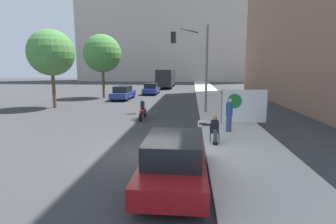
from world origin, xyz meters
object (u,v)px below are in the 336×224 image
at_px(seated_protester, 214,128).
at_px(parked_car_curbside, 174,160).
at_px(car_on_road_nearest, 123,93).
at_px(traffic_light_pole, 194,55).
at_px(jogger_on_sidewalk, 229,115).
at_px(street_tree_near_curb, 51,53).
at_px(car_on_road_midblock, 151,89).
at_px(street_tree_midblock, 102,54).
at_px(city_bus_on_road, 166,77).
at_px(protest_banner, 244,106).
at_px(motorcycle_on_road, 143,111).

relative_size(seated_protester, parked_car_curbside, 0.27).
bearing_deg(car_on_road_nearest, traffic_light_pole, -46.24).
bearing_deg(jogger_on_sidewalk, street_tree_near_curb, -4.70).
bearing_deg(car_on_road_midblock, street_tree_near_curb, -117.59).
bearing_deg(parked_car_curbside, car_on_road_midblock, 100.12).
distance_m(street_tree_near_curb, street_tree_midblock, 8.23).
relative_size(jogger_on_sidewalk, car_on_road_midblock, 0.40).
xyz_separation_m(car_on_road_midblock, street_tree_near_curb, (-6.48, -12.39, 3.89)).
height_order(jogger_on_sidewalk, parked_car_curbside, jogger_on_sidewalk).
bearing_deg(seated_protester, city_bus_on_road, 115.36).
bearing_deg(parked_car_curbside, seated_protester, 69.70).
height_order(car_on_road_nearest, car_on_road_midblock, car_on_road_nearest).
bearing_deg(traffic_light_pole, street_tree_midblock, 137.29).
bearing_deg(jogger_on_sidewalk, seated_protester, 91.97).
xyz_separation_m(protest_banner, city_bus_on_road, (-7.48, 30.65, 0.61)).
height_order(jogger_on_sidewalk, street_tree_near_curb, street_tree_near_curb).
xyz_separation_m(traffic_light_pole, parked_car_curbside, (-0.66, -12.68, -3.61)).
distance_m(seated_protester, jogger_on_sidewalk, 2.30).
relative_size(motorcycle_on_road, street_tree_midblock, 0.31).
relative_size(car_on_road_midblock, city_bus_on_road, 0.40).
xyz_separation_m(parked_car_curbside, car_on_road_nearest, (-6.92, 20.59, 0.01)).
bearing_deg(street_tree_midblock, traffic_light_pole, -42.71).
distance_m(car_on_road_midblock, street_tree_midblock, 7.79).
relative_size(traffic_light_pole, car_on_road_midblock, 1.49).
height_order(car_on_road_nearest, city_bus_on_road, city_bus_on_road).
bearing_deg(street_tree_near_curb, protest_banner, -22.07).
bearing_deg(motorcycle_on_road, street_tree_near_curb, 152.65).
distance_m(car_on_road_nearest, city_bus_on_road, 18.43).
distance_m(parked_car_curbside, street_tree_near_curb, 18.41).
relative_size(jogger_on_sidewalk, parked_car_curbside, 0.39).
relative_size(protest_banner, car_on_road_midblock, 0.63).
bearing_deg(motorcycle_on_road, protest_banner, -14.24).
height_order(protest_banner, parked_car_curbside, protest_banner).
bearing_deg(jogger_on_sidewalk, parked_car_curbside, 94.05).
bearing_deg(city_bus_on_road, jogger_on_sidewalk, -78.93).
bearing_deg(street_tree_midblock, car_on_road_nearest, -30.11).
relative_size(jogger_on_sidewalk, car_on_road_nearest, 0.36).
relative_size(seated_protester, car_on_road_midblock, 0.28).
xyz_separation_m(car_on_road_midblock, street_tree_midblock, (-4.88, -4.33, 4.27)).
relative_size(city_bus_on_road, street_tree_near_curb, 1.59).
bearing_deg(motorcycle_on_road, jogger_on_sidewalk, -34.42).
bearing_deg(jogger_on_sidewalk, motorcycle_on_road, -8.97).
bearing_deg(city_bus_on_road, street_tree_midblock, -108.78).
bearing_deg(street_tree_near_curb, seated_protester, -38.23).
bearing_deg(city_bus_on_road, car_on_road_midblock, -93.59).
height_order(city_bus_on_road, motorcycle_on_road, city_bus_on_road).
height_order(city_bus_on_road, street_tree_near_curb, street_tree_near_curb).
relative_size(seated_protester, traffic_light_pole, 0.19).
distance_m(jogger_on_sidewalk, protest_banner, 2.24).
relative_size(seated_protester, street_tree_near_curb, 0.18).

